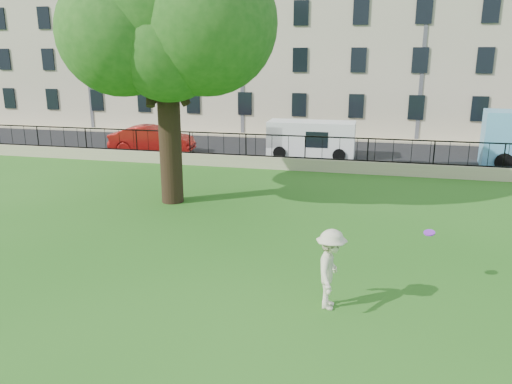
% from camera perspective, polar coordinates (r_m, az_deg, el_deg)
% --- Properties ---
extents(ground, '(120.00, 120.00, 0.00)m').
position_cam_1_polar(ground, '(13.61, -1.62, -8.53)').
color(ground, '#215F16').
rests_on(ground, ground).
extents(retaining_wall, '(50.00, 0.40, 0.60)m').
position_cam_1_polar(retaining_wall, '(24.78, 5.59, 3.16)').
color(retaining_wall, tan).
rests_on(retaining_wall, ground).
extents(iron_railing, '(50.00, 0.05, 1.13)m').
position_cam_1_polar(iron_railing, '(24.62, 5.64, 5.10)').
color(iron_railing, black).
rests_on(iron_railing, retaining_wall).
extents(street, '(60.00, 9.00, 0.01)m').
position_cam_1_polar(street, '(29.41, 6.86, 4.47)').
color(street, black).
rests_on(street, ground).
extents(sidewalk, '(60.00, 1.40, 0.12)m').
position_cam_1_polar(sidewalk, '(34.50, 7.90, 6.14)').
color(sidewalk, tan).
rests_on(sidewalk, ground).
extents(building_row, '(56.40, 10.40, 13.80)m').
position_cam_1_polar(building_row, '(39.73, 9.14, 17.21)').
color(building_row, beige).
rests_on(building_row, ground).
extents(tree, '(8.42, 6.62, 10.63)m').
position_cam_1_polar(tree, '(19.11, -10.76, 19.98)').
color(tree, black).
rests_on(tree, ground).
extents(man, '(0.73, 1.21, 1.85)m').
position_cam_1_polar(man, '(11.32, 8.53, -8.73)').
color(man, beige).
rests_on(man, ground).
extents(frisbee, '(0.31, 0.31, 0.12)m').
position_cam_1_polar(frisbee, '(12.79, 19.20, -4.41)').
color(frisbee, purple).
extents(red_sedan, '(4.96, 2.21, 1.58)m').
position_cam_1_polar(red_sedan, '(29.59, -11.77, 5.87)').
color(red_sedan, '#B51916').
rests_on(red_sedan, street).
extents(white_van, '(4.77, 1.90, 2.00)m').
position_cam_1_polar(white_van, '(27.98, 6.33, 6.00)').
color(white_van, white).
rests_on(white_van, street).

